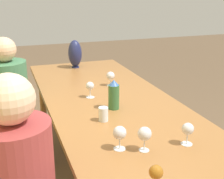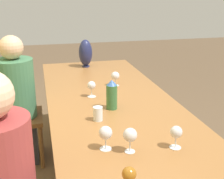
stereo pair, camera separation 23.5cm
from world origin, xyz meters
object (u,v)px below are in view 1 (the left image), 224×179
Objects in this scene: water_bottle at (114,95)px; person_far at (11,100)px; wine_glass_2 at (156,173)px; water_tumbler at (103,114)px; wine_glass_0 at (110,76)px; wine_glass_4 at (188,129)px; chair_far at (2,115)px; wine_glass_1 at (90,86)px; wine_glass_3 at (120,133)px; vase at (75,54)px; wine_glass_5 at (145,134)px.

person_far is at bearing 44.90° from water_bottle.
person_far is at bearing 18.01° from wine_glass_2.
wine_glass_2 is (-0.80, 0.02, 0.05)m from water_tumbler.
wine_glass_0 is 0.99× the size of wine_glass_4.
water_tumbler is 0.10× the size of chair_far.
wine_glass_1 is 0.76m from person_far.
chair_far reaches higher than wine_glass_0.
wine_glass_0 is 0.94× the size of wine_glass_3.
wine_glass_4 is (-1.94, -0.20, -0.07)m from vase.
wine_glass_4 is at bearing -174.07° from vase.
vase is at bearing -6.18° from wine_glass_1.
water_tumbler is at bearing -143.56° from chair_far.
water_tumbler is 1.15m from chair_far.
wine_glass_1 is at bearing -124.46° from person_far.
wine_glass_5 is at bearing 169.81° from wine_glass_0.
wine_glass_1 reaches higher than water_tumbler.
person_far is at bearing 78.67° from wine_glass_0.
chair_far is 0.81× the size of person_far.
wine_glass_4 is 0.13× the size of chair_far.
wine_glass_0 is 1.55m from wine_glass_2.
wine_glass_0 is at bearing -22.60° from water_tumbler.
wine_glass_4 is 0.94× the size of wine_glass_5.
wine_glass_4 is at bearing -101.13° from wine_glass_3.
vase is 1.00m from wine_glass_1.
water_bottle is 1.70× the size of wine_glass_0.
wine_glass_0 is 1.03m from chair_far.
wine_glass_2 is at bearing 131.92° from wine_glass_4.
person_far reaches higher than wine_glass_2.
wine_glass_2 is 0.36m from wine_glass_5.
wine_glass_4 is (-1.19, -0.05, 0.00)m from wine_glass_0.
wine_glass_1 is 0.13× the size of chair_far.
wine_glass_5 reaches higher than water_tumbler.
wine_glass_3 is at bearing 2.02° from wine_glass_2.
chair_far is at bearing 20.75° from wine_glass_2.
wine_glass_0 is at bearing -168.53° from vase.
vase reaches higher than wine_glass_3.
water_bottle is at bearing -135.10° from person_far.
chair_far reaches higher than wine_glass_2.
wine_glass_2 is 0.13× the size of chair_far.
water_bottle reaches higher than wine_glass_3.
person_far reaches higher than wine_glass_3.
water_bottle is 1.68× the size of wine_glass_1.
wine_glass_1 is 0.93m from wine_glass_5.
wine_glass_2 is (-0.98, 0.16, -0.01)m from water_bottle.
wine_glass_3 is (-1.11, 0.33, 0.01)m from wine_glass_0.
wine_glass_2 reaches higher than water_tumbler.
vase reaches higher than wine_glass_2.
chair_far reaches higher than wine_glass_5.
water_tumbler is 0.74× the size of wine_glass_0.
wine_glass_2 is 0.49m from wine_glass_4.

